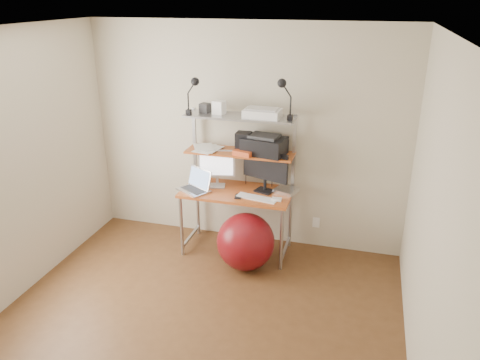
% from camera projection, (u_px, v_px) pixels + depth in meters
% --- Properties ---
extents(room, '(3.60, 3.60, 3.60)m').
position_uv_depth(room, '(186.00, 201.00, 3.63)').
color(room, brown).
rests_on(room, ground).
extents(computer_desk, '(1.20, 0.60, 1.57)m').
position_uv_depth(computer_desk, '(238.00, 171.00, 5.08)').
color(computer_desk, '#BB4C24').
rests_on(computer_desk, ground).
extents(desktop, '(1.20, 0.60, 0.00)m').
position_uv_depth(desktop, '(237.00, 191.00, 5.11)').
color(desktop, '#BB4C24').
rests_on(desktop, computer_desk).
extents(mid_shelf, '(1.18, 0.34, 0.00)m').
position_uv_depth(mid_shelf, '(240.00, 152.00, 5.07)').
color(mid_shelf, '#BB4C24').
rests_on(mid_shelf, computer_desk).
extents(top_shelf, '(1.18, 0.34, 0.00)m').
position_uv_depth(top_shelf, '(240.00, 116.00, 4.92)').
color(top_shelf, '#A0A1A5').
rests_on(top_shelf, computer_desk).
extents(floor, '(3.60, 3.60, 0.00)m').
position_uv_depth(floor, '(192.00, 331.00, 4.09)').
color(floor, brown).
rests_on(floor, ground).
extents(wall_outlet, '(0.08, 0.01, 0.12)m').
position_uv_depth(wall_outlet, '(316.00, 222.00, 5.37)').
color(wall_outlet, white).
rests_on(wall_outlet, room).
extents(monitor_silver, '(0.40, 0.18, 0.45)m').
position_uv_depth(monitor_silver, '(217.00, 166.00, 5.15)').
color(monitor_silver, silver).
rests_on(monitor_silver, desktop).
extents(monitor_black, '(0.52, 0.23, 0.54)m').
position_uv_depth(monitor_black, '(265.00, 167.00, 5.01)').
color(monitor_black, black).
rests_on(monitor_black, desktop).
extents(laptop, '(0.43, 0.41, 0.30)m').
position_uv_depth(laptop, '(197.00, 185.00, 5.12)').
color(laptop, silver).
rests_on(laptop, desktop).
extents(keyboard, '(0.45, 0.20, 0.01)m').
position_uv_depth(keyboard, '(257.00, 198.00, 4.91)').
color(keyboard, white).
rests_on(keyboard, desktop).
extents(mouse, '(0.10, 0.06, 0.03)m').
position_uv_depth(mouse, '(277.00, 199.00, 4.86)').
color(mouse, white).
rests_on(mouse, desktop).
extents(mac_mini, '(0.28, 0.28, 0.04)m').
position_uv_depth(mac_mini, '(286.00, 190.00, 5.07)').
color(mac_mini, silver).
rests_on(mac_mini, desktop).
extents(phone, '(0.09, 0.14, 0.01)m').
position_uv_depth(phone, '(238.00, 196.00, 4.95)').
color(phone, black).
rests_on(phone, desktop).
extents(printer, '(0.49, 0.38, 0.21)m').
position_uv_depth(printer, '(264.00, 145.00, 4.96)').
color(printer, black).
rests_on(printer, mid_shelf).
extents(nas_cube, '(0.15, 0.15, 0.22)m').
position_uv_depth(nas_cube, '(243.00, 142.00, 5.01)').
color(nas_cube, black).
rests_on(nas_cube, mid_shelf).
extents(red_box, '(0.23, 0.18, 0.06)m').
position_uv_depth(red_box, '(244.00, 153.00, 4.94)').
color(red_box, '#D14C21').
rests_on(red_box, mid_shelf).
extents(scanner, '(0.38, 0.26, 0.10)m').
position_uv_depth(scanner, '(262.00, 113.00, 4.82)').
color(scanner, white).
rests_on(scanner, top_shelf).
extents(box_white, '(0.14, 0.13, 0.14)m').
position_uv_depth(box_white, '(219.00, 108.00, 4.95)').
color(box_white, white).
rests_on(box_white, top_shelf).
extents(box_grey, '(0.12, 0.12, 0.10)m').
position_uv_depth(box_grey, '(205.00, 108.00, 5.03)').
color(box_grey, '#2F2F32').
rests_on(box_grey, top_shelf).
extents(clip_lamp_left, '(0.16, 0.09, 0.39)m').
position_uv_depth(clip_lamp_left, '(194.00, 88.00, 4.84)').
color(clip_lamp_left, black).
rests_on(clip_lamp_left, top_shelf).
extents(clip_lamp_right, '(0.17, 0.09, 0.42)m').
position_uv_depth(clip_lamp_right, '(284.00, 90.00, 4.65)').
color(clip_lamp_right, black).
rests_on(clip_lamp_right, top_shelf).
extents(exercise_ball, '(0.61, 0.61, 0.61)m').
position_uv_depth(exercise_ball, '(246.00, 242.00, 4.94)').
color(exercise_ball, maroon).
rests_on(exercise_ball, floor).
extents(paper_stack, '(0.37, 0.39, 0.02)m').
position_uv_depth(paper_stack, '(207.00, 148.00, 5.15)').
color(paper_stack, white).
rests_on(paper_stack, mid_shelf).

